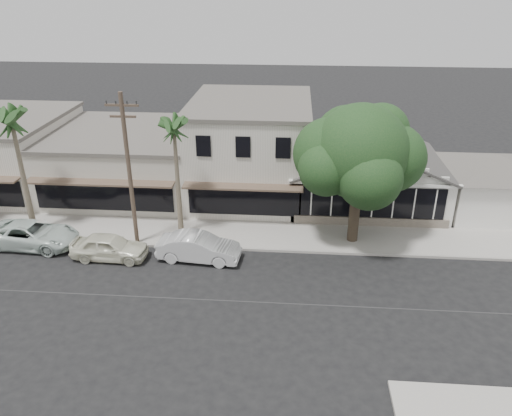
# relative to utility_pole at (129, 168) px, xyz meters

# --- Properties ---
(ground) EXTENTS (140.00, 140.00, 0.00)m
(ground) POSITION_rel_utility_pole_xyz_m (9.00, -5.20, -4.79)
(ground) COLOR black
(ground) RESTS_ON ground
(sidewalk_north) EXTENTS (90.00, 3.50, 0.15)m
(sidewalk_north) POSITION_rel_utility_pole_xyz_m (1.00, 1.55, -4.71)
(sidewalk_north) COLOR #9E9991
(sidewalk_north) RESTS_ON ground
(corner_shop) EXTENTS (10.40, 8.60, 5.10)m
(corner_shop) POSITION_rel_utility_pole_xyz_m (14.00, 7.27, -2.17)
(corner_shop) COLOR white
(corner_shop) RESTS_ON ground
(side_cottage) EXTENTS (6.00, 6.00, 3.00)m
(side_cottage) POSITION_rel_utility_pole_xyz_m (22.20, 6.30, -3.29)
(side_cottage) COLOR white
(side_cottage) RESTS_ON ground
(row_building_near) EXTENTS (8.00, 10.00, 6.50)m
(row_building_near) POSITION_rel_utility_pole_xyz_m (6.00, 8.30, -1.54)
(row_building_near) COLOR silver
(row_building_near) RESTS_ON ground
(row_building_midnear) EXTENTS (10.00, 10.00, 4.20)m
(row_building_midnear) POSITION_rel_utility_pole_xyz_m (-3.00, 8.30, -2.69)
(row_building_midnear) COLOR #B4AEA1
(row_building_midnear) RESTS_ON ground
(utility_pole) EXTENTS (1.80, 0.24, 9.00)m
(utility_pole) POSITION_rel_utility_pole_xyz_m (0.00, 0.00, 0.00)
(utility_pole) COLOR brown
(utility_pole) RESTS_ON ground
(car_0) EXTENTS (4.31, 1.85, 1.45)m
(car_0) POSITION_rel_utility_pole_xyz_m (-1.04, -1.68, -4.06)
(car_0) COLOR silver
(car_0) RESTS_ON ground
(car_1) EXTENTS (4.73, 2.00, 1.52)m
(car_1) POSITION_rel_utility_pole_xyz_m (3.96, -1.43, -4.03)
(car_1) COLOR silver
(car_1) RESTS_ON ground
(car_2) EXTENTS (5.48, 2.79, 1.48)m
(car_2) POSITION_rel_utility_pole_xyz_m (-6.04, -0.66, -4.05)
(car_2) COLOR silver
(car_2) RESTS_ON ground
(shade_tree) EXTENTS (7.50, 6.78, 8.32)m
(shade_tree) POSITION_rel_utility_pole_xyz_m (12.62, 1.54, 0.69)
(shade_tree) COLOR #403527
(shade_tree) RESTS_ON ground
(palm_east) EXTENTS (3.02, 3.02, 7.78)m
(palm_east) POSITION_rel_utility_pole_xyz_m (2.36, 1.30, 1.90)
(palm_east) COLOR #726651
(palm_east) RESTS_ON ground
(palm_mid) EXTENTS (2.85, 2.85, 8.26)m
(palm_mid) POSITION_rel_utility_pole_xyz_m (-6.84, 1.07, 2.27)
(palm_mid) COLOR #726651
(palm_mid) RESTS_ON ground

